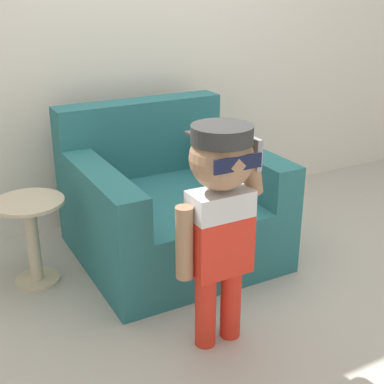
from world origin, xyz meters
TOP-DOWN VIEW (x-y plane):
  - ground_plane at (0.00, 0.00)m, footprint 10.00×10.00m
  - wall_back at (0.00, 0.88)m, footprint 10.00×0.05m
  - armchair at (-0.13, 0.22)m, footprint 1.05×1.05m
  - person_child at (-0.32, -0.66)m, footprint 0.41×0.31m
  - side_table at (-0.92, 0.24)m, footprint 0.37×0.37m

SIDE VIEW (x-z plane):
  - ground_plane at x=0.00m, z-range 0.00..0.00m
  - side_table at x=-0.92m, z-range 0.05..0.53m
  - armchair at x=-0.13m, z-range -0.13..0.71m
  - person_child at x=-0.32m, z-range 0.17..1.17m
  - wall_back at x=0.00m, z-range 0.00..2.60m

